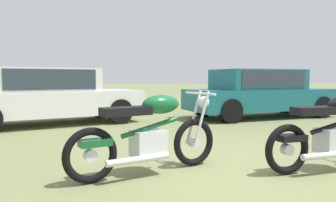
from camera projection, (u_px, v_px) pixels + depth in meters
ground_plane at (238, 172)px, 4.21m from camera, size 120.00×120.00×0.00m
motorcycle_green at (149, 135)px, 4.11m from camera, size 1.96×1.05×1.02m
motorcycle_black at (334, 132)px, 4.30m from camera, size 2.01×0.75×1.02m
car_white at (49, 93)px, 8.41m from camera, size 4.77×3.24×1.43m
car_teal at (260, 91)px, 9.89m from camera, size 4.76×2.57×1.43m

